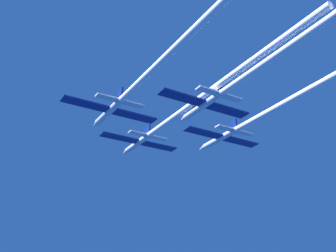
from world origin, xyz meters
name	(u,v)px	position (x,y,z in m)	size (l,w,h in m)	color
jet_lead	(180,112)	(0.14, -15.69, 0.37)	(16.22, 54.08, 2.69)	silver
jet_left_wing	(156,66)	(-11.12, -27.46, -0.61)	(16.22, 53.90, 2.69)	silver
jet_right_wing	(272,110)	(11.73, -25.42, -0.34)	(16.22, 49.89, 2.69)	silver
jet_slot	(274,57)	(0.71, -37.20, -0.72)	(16.22, 53.79, 2.69)	silver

